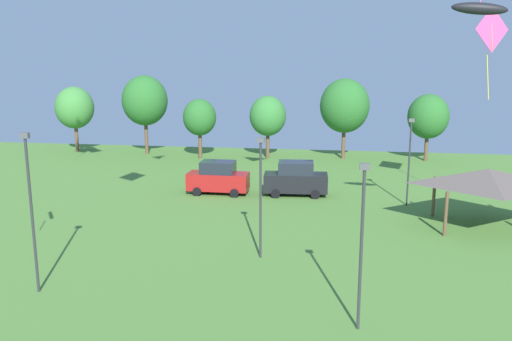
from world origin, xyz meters
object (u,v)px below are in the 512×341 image
object	(u,v)px
kite_flying_1	(374,3)
treeline_tree_0	(75,108)
treeline_tree_4	(345,106)
treeline_tree_3	(268,116)
parked_car_second_from_left	(296,179)
treeline_tree_5	(428,117)
park_pavilion	(488,177)
kite_flying_0	(479,9)
light_post_0	(261,191)
light_post_2	(362,238)
parked_car_leftmost	(218,178)
light_post_1	(31,205)
treeline_tree_2	(200,118)
treeline_tree_1	(145,101)
kite_flying_4	(492,32)
light_post_3	(409,157)

from	to	relation	value
kite_flying_1	treeline_tree_0	distance (m)	40.48
treeline_tree_4	treeline_tree_3	bearing A→B (deg)	-174.96
parked_car_second_from_left	treeline_tree_5	distance (m)	19.14
park_pavilion	treeline_tree_5	xyz separation A→B (m)	(-0.13, 20.87, 1.22)
kite_flying_0	park_pavilion	bearing A→B (deg)	64.56
light_post_0	light_post_2	size ratio (longest dim) A/B	0.97
parked_car_second_from_left	park_pavilion	world-z (taller)	park_pavilion
light_post_0	treeline_tree_5	world-z (taller)	treeline_tree_5
light_post_2	treeline_tree_5	xyz separation A→B (m)	(7.80, 34.39, 0.70)
parked_car_leftmost	treeline_tree_0	distance (m)	24.24
kite_flying_0	treeline_tree_3	world-z (taller)	kite_flying_0
light_post_1	light_post_2	world-z (taller)	light_post_1
light_post_0	treeline_tree_2	size ratio (longest dim) A/B	1.05
light_post_1	treeline_tree_1	size ratio (longest dim) A/B	0.87
kite_flying_4	treeline_tree_2	size ratio (longest dim) A/B	0.97
treeline_tree_2	treeline_tree_4	distance (m)	14.23
parked_car_leftmost	park_pavilion	xyz separation A→B (m)	(17.43, -5.57, 1.88)
treeline_tree_1	treeline_tree_2	xyz separation A→B (m)	(6.09, -1.58, -1.44)
treeline_tree_0	treeline_tree_4	xyz separation A→B (m)	(27.93, 0.10, 0.57)
light_post_0	treeline_tree_4	world-z (taller)	treeline_tree_4
treeline_tree_0	treeline_tree_1	size ratio (longest dim) A/B	0.85
kite_flying_4	light_post_3	distance (m)	9.25
treeline_tree_3	parked_car_second_from_left	bearing A→B (deg)	-74.98
parked_car_leftmost	treeline_tree_2	world-z (taller)	treeline_tree_2
kite_flying_4	treeline_tree_3	size ratio (longest dim) A/B	0.92
kite_flying_1	light_post_2	distance (m)	11.08
parked_car_second_from_left	treeline_tree_3	world-z (taller)	treeline_tree_3
treeline_tree_1	treeline_tree_4	size ratio (longest dim) A/B	1.03
kite_flying_4	treeline_tree_4	xyz separation A→B (m)	(-8.50, 17.33, -6.28)
treeline_tree_3	treeline_tree_2	bearing A→B (deg)	-169.13
kite_flying_1	treeline_tree_4	size ratio (longest dim) A/B	0.23
light_post_2	treeline_tree_0	size ratio (longest dim) A/B	0.93
kite_flying_4	light_post_1	size ratio (longest dim) A/B	0.81
light_post_3	treeline_tree_3	size ratio (longest dim) A/B	0.97
parked_car_leftmost	treeline_tree_2	xyz separation A→B (m)	(-4.69, 13.38, 2.86)
parked_car_leftmost	treeline_tree_1	distance (m)	18.94
light_post_1	light_post_3	xyz separation A→B (m)	(17.71, 16.54, -0.54)
light_post_1	treeline_tree_3	distance (m)	32.98
light_post_2	treeline_tree_0	xyz separation A→B (m)	(-28.07, 34.29, 1.05)
light_post_1	park_pavilion	bearing A→B (deg)	29.40
kite_flying_1	light_post_2	bearing A→B (deg)	-94.10
light_post_3	treeline_tree_0	bearing A→B (deg)	152.88
kite_flying_1	treeline_tree_2	distance (m)	30.84
light_post_1	light_post_2	xyz separation A→B (m)	(13.72, -1.33, -0.32)
kite_flying_4	treeline_tree_5	distance (m)	18.77
park_pavilion	light_post_3	world-z (taller)	light_post_3
park_pavilion	light_post_0	size ratio (longest dim) A/B	1.09
park_pavilion	treeline_tree_4	bearing A→B (deg)	111.15
park_pavilion	light_post_0	distance (m)	14.30
kite_flying_0	treeline_tree_1	distance (m)	37.06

